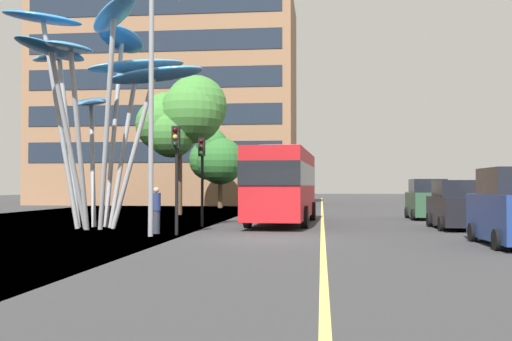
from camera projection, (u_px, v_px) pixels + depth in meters
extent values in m
cube|color=#38383A|center=(262.00, 241.00, 20.42)|extent=(120.00, 240.00, 0.10)
cube|color=#E0D666|center=(323.00, 240.00, 20.20)|extent=(0.16, 144.00, 0.01)
cube|color=red|center=(283.00, 184.00, 28.71)|extent=(2.88, 10.43, 3.06)
cube|color=black|center=(283.00, 175.00, 28.72)|extent=(2.91, 10.53, 0.98)
cube|color=yellow|center=(292.00, 162.00, 33.79)|extent=(1.35, 0.16, 0.36)
cube|color=#B2B2B7|center=(283.00, 150.00, 28.76)|extent=(1.99, 3.69, 0.24)
cylinder|color=black|center=(313.00, 211.00, 31.66)|extent=(0.32, 0.97, 0.96)
cylinder|color=black|center=(266.00, 211.00, 32.03)|extent=(0.32, 0.97, 0.96)
cylinder|color=black|center=(305.00, 217.00, 25.69)|extent=(0.32, 0.97, 0.96)
cylinder|color=black|center=(248.00, 217.00, 26.05)|extent=(0.32, 0.97, 0.96)
cylinder|color=#9EA0A5|center=(134.00, 152.00, 25.38)|extent=(2.01, 0.37, 6.47)
ellipsoid|color=#4299E0|center=(155.00, 75.00, 25.28)|extent=(4.35, 1.78, 0.98)
cylinder|color=#9EA0A5|center=(124.00, 146.00, 26.27)|extent=(1.22, 0.92, 7.10)
ellipsoid|color=#4CA3E5|center=(137.00, 66.00, 26.63)|extent=(4.31, 3.49, 1.28)
cylinder|color=#9EA0A5|center=(114.00, 131.00, 27.24)|extent=(0.45, 1.63, 8.60)
ellipsoid|color=#2D7FD1|center=(122.00, 40.00, 28.04)|extent=(2.08, 3.51, 1.21)
cylinder|color=#9EA0A5|center=(93.00, 163.00, 27.19)|extent=(1.03, 1.81, 5.74)
ellipsoid|color=#388EDB|center=(91.00, 102.00, 28.07)|extent=(3.19, 4.24, 1.18)
cylinder|color=#9EA0A5|center=(69.00, 140.00, 26.67)|extent=(1.50, 0.89, 7.68)
ellipsoid|color=#388EDB|center=(59.00, 55.00, 27.14)|extent=(3.59, 2.68, 0.68)
cylinder|color=#9EA0A5|center=(60.00, 124.00, 25.47)|extent=(1.67, 0.67, 8.88)
ellipsoid|color=#2D7FD1|center=(42.00, 18.00, 25.45)|extent=(3.52, 2.27, 0.75)
cylinder|color=#9EA0A5|center=(69.00, 142.00, 24.55)|extent=(1.13, 1.84, 7.23)
ellipsoid|color=#388EDB|center=(51.00, 49.00, 23.91)|extent=(2.79, 3.44, 0.67)
cylinder|color=#9EA0A5|center=(79.00, 141.00, 24.07)|extent=(0.28, 1.82, 7.19)
ellipsoid|color=#4299E0|center=(70.00, 47.00, 23.37)|extent=(1.63, 2.88, 0.75)
cylinder|color=#9EA0A5|center=(107.00, 125.00, 24.30)|extent=(1.31, 1.71, 8.55)
ellipsoid|color=#4299E0|center=(114.00, 14.00, 23.65)|extent=(3.44, 4.06, 1.06)
cylinder|color=black|center=(177.00, 181.00, 22.18)|extent=(0.12, 0.12, 3.97)
cube|color=black|center=(176.00, 137.00, 22.08)|extent=(0.28, 0.24, 0.80)
sphere|color=#390706|center=(175.00, 130.00, 21.96)|extent=(0.18, 0.18, 0.18)
sphere|color=orange|center=(175.00, 137.00, 21.96)|extent=(0.18, 0.18, 0.18)
sphere|color=black|center=(175.00, 144.00, 21.95)|extent=(0.18, 0.18, 0.18)
cylinder|color=black|center=(202.00, 182.00, 26.76)|extent=(0.12, 0.12, 3.91)
cube|color=black|center=(202.00, 147.00, 26.66)|extent=(0.28, 0.24, 0.80)
sphere|color=#390706|center=(201.00, 141.00, 26.54)|extent=(0.18, 0.18, 0.18)
sphere|color=#3A2707|center=(201.00, 147.00, 26.53)|extent=(0.18, 0.18, 0.18)
sphere|color=green|center=(201.00, 153.00, 26.52)|extent=(0.18, 0.18, 0.18)
cylinder|color=black|center=(473.00, 232.00, 19.58)|extent=(0.20, 0.60, 0.60)
cylinder|color=black|center=(498.00, 240.00, 16.81)|extent=(0.20, 0.60, 0.60)
cube|color=black|center=(457.00, 211.00, 25.29)|extent=(1.75, 4.35, 1.16)
cube|color=black|center=(456.00, 189.00, 25.31)|extent=(1.61, 2.39, 0.69)
cylinder|color=black|center=(470.00, 220.00, 26.53)|extent=(0.20, 0.60, 0.60)
cylinder|color=black|center=(429.00, 220.00, 26.71)|extent=(0.20, 0.60, 0.60)
cylinder|color=black|center=(487.00, 224.00, 23.84)|extent=(0.20, 0.60, 0.60)
cylinder|color=black|center=(441.00, 224.00, 24.03)|extent=(0.20, 0.60, 0.60)
cube|color=#2D5138|center=(428.00, 204.00, 32.66)|extent=(1.87, 3.83, 1.27)
cube|color=black|center=(428.00, 186.00, 32.68)|extent=(1.72, 2.10, 0.72)
cylinder|color=black|center=(441.00, 213.00, 33.72)|extent=(0.20, 0.60, 0.60)
cylinder|color=black|center=(407.00, 213.00, 33.92)|extent=(0.20, 0.60, 0.60)
cylinder|color=black|center=(450.00, 215.00, 31.36)|extent=(0.20, 0.60, 0.60)
cylinder|color=black|center=(413.00, 215.00, 31.56)|extent=(0.20, 0.60, 0.60)
cylinder|color=gray|center=(151.00, 113.00, 21.64)|extent=(0.18, 0.18, 8.81)
cylinder|color=brown|center=(179.00, 183.00, 37.81)|extent=(0.41, 0.41, 3.91)
sphere|color=#428438|center=(192.00, 112.00, 37.20)|extent=(3.86, 3.86, 3.86)
sphere|color=#428438|center=(196.00, 106.00, 37.50)|extent=(3.85, 3.85, 3.85)
sphere|color=#428438|center=(162.00, 124.00, 37.54)|extent=(3.24, 3.24, 3.24)
sphere|color=#428438|center=(172.00, 133.00, 37.02)|extent=(2.99, 2.99, 2.99)
sphere|color=#428438|center=(166.00, 117.00, 38.84)|extent=(3.12, 3.12, 3.12)
cylinder|color=brown|center=(220.00, 190.00, 49.83)|extent=(0.41, 0.41, 2.97)
sphere|color=#2D6B2D|center=(213.00, 144.00, 49.42)|extent=(2.43, 2.43, 2.43)
sphere|color=#2D6B2D|center=(220.00, 161.00, 49.10)|extent=(3.81, 3.81, 3.81)
sphere|color=#2D6B2D|center=(209.00, 160.00, 50.61)|extent=(3.41, 3.41, 3.41)
sphere|color=#2D6B2D|center=(211.00, 144.00, 50.03)|extent=(2.57, 2.57, 2.57)
cylinder|color=#2D3342|center=(156.00, 222.00, 22.80)|extent=(0.29, 0.29, 0.87)
cylinder|color=navy|center=(156.00, 202.00, 22.82)|extent=(0.34, 0.34, 0.67)
sphere|color=tan|center=(156.00, 190.00, 22.83)|extent=(0.22, 0.22, 0.22)
cube|color=#936B4C|center=(169.00, 104.00, 61.11)|extent=(25.09, 12.20, 20.19)
cube|color=#1E2838|center=(152.00, 152.00, 54.90)|extent=(23.58, 0.08, 1.88)
cube|color=#1E2838|center=(153.00, 115.00, 54.98)|extent=(23.58, 0.08, 1.88)
cube|color=#1E2838|center=(153.00, 78.00, 55.07)|extent=(23.58, 0.08, 1.88)
cube|color=#1E2838|center=(153.00, 41.00, 55.15)|extent=(23.58, 0.08, 1.88)
cube|color=#1E2838|center=(153.00, 5.00, 55.24)|extent=(23.58, 0.08, 1.88)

